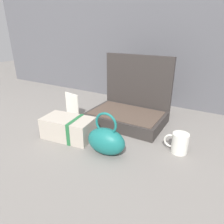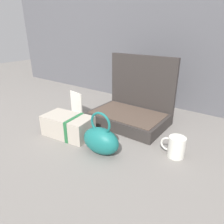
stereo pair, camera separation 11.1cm
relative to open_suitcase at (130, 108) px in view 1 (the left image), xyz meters
The scene contains 7 objects.
ground_plane 0.18m from the open_suitcase, 109.85° to the right, with size 6.00×6.00×0.00m, color slate.
back_wall 0.75m from the open_suitcase, 97.32° to the left, with size 3.20×0.06×1.40m, color #56565B.
open_suitcase is the anchor object (origin of this frame).
teal_pouch_handbag 0.39m from the open_suitcase, 80.57° to the right, with size 0.19×0.12×0.21m.
cream_toiletry_bag 0.40m from the open_suitcase, 117.47° to the right, with size 0.28×0.18×0.12m.
coffee_mug 0.41m from the open_suitcase, 29.99° to the right, with size 0.11×0.08×0.10m.
info_card_left 0.38m from the open_suitcase, 159.41° to the right, with size 0.12×0.01×0.16m, color white.
Camera 1 is at (0.54, -0.91, 0.54)m, focal length 32.11 mm.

